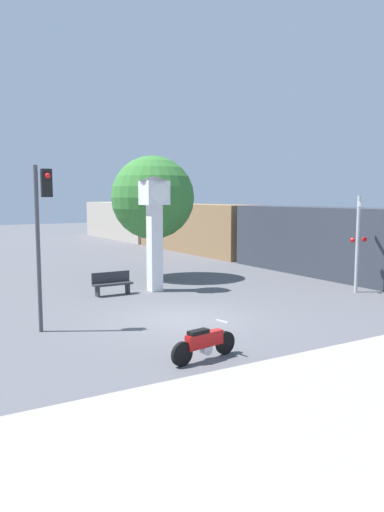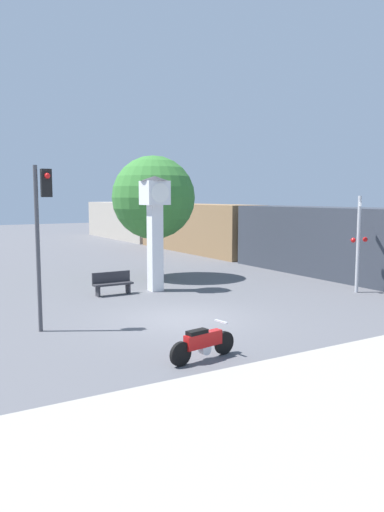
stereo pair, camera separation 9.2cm
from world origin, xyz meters
The scene contains 8 objects.
ground_plane centered at (0.00, 0.00, 0.00)m, with size 120.00×120.00×0.00m, color #56565B.
motorcycle centered at (-1.56, -3.80, 0.42)m, with size 1.96×0.52×0.87m.
clock_tower centered at (1.44, 4.81, 3.15)m, with size 1.17×1.17×4.76m.
freight_train centered at (10.87, 17.03, 1.70)m, with size 2.80×39.20×3.40m.
traffic_light centered at (-4.15, 0.80, 3.27)m, with size 0.50×0.35×4.80m.
railroad_crossing_signal centered at (8.40, 0.27, 2.15)m, with size 0.90×0.82×3.95m.
street_tree centered at (2.80, 7.71, 3.87)m, with size 3.94×3.94×5.84m.
bench centered at (-0.44, 4.90, 0.49)m, with size 1.60×0.44×0.92m.
Camera 1 is at (-7.77, -13.64, 3.90)m, focal length 35.00 mm.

